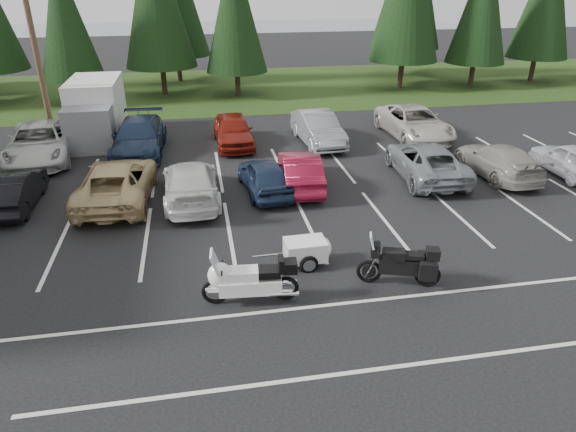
{
  "coord_description": "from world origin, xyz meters",
  "views": [
    {
      "loc": [
        -2.99,
        -14.16,
        7.89
      ],
      "look_at": [
        -0.5,
        -0.5,
        1.21
      ],
      "focal_mm": 32.0,
      "sensor_mm": 36.0,
      "label": 1
    }
  ],
  "objects_px": {
    "car_near_6": "(426,161)",
    "car_far_1": "(139,137)",
    "cargo_trailer": "(305,252)",
    "car_near_2": "(117,182)",
    "car_near_5": "(300,170)",
    "touring_motorcycle": "(250,276)",
    "car_near_1": "(14,190)",
    "car_near_8": "(572,160)",
    "utility_pole": "(35,47)",
    "adventure_motorcycle": "(400,260)",
    "car_far_4": "(414,123)",
    "car_near_3": "(191,182)",
    "car_far_2": "(233,130)",
    "box_truck": "(94,112)",
    "car_far_3": "(318,128)",
    "car_far_0": "(40,143)",
    "car_near_4": "(265,176)"
  },
  "relations": [
    {
      "from": "car_near_6",
      "to": "car_far_1",
      "type": "xyz_separation_m",
      "value": [
        -11.97,
        5.28,
        0.08
      ]
    },
    {
      "from": "cargo_trailer",
      "to": "car_near_2",
      "type": "bearing_deg",
      "value": 133.99
    },
    {
      "from": "car_near_5",
      "to": "touring_motorcycle",
      "type": "height_order",
      "value": "touring_motorcycle"
    },
    {
      "from": "car_near_1",
      "to": "cargo_trailer",
      "type": "relative_size",
      "value": 2.36
    },
    {
      "from": "car_near_1",
      "to": "touring_motorcycle",
      "type": "bearing_deg",
      "value": 135.54
    },
    {
      "from": "car_near_8",
      "to": "car_far_1",
      "type": "relative_size",
      "value": 0.74
    },
    {
      "from": "utility_pole",
      "to": "car_far_1",
      "type": "distance_m",
      "value": 6.15
    },
    {
      "from": "touring_motorcycle",
      "to": "adventure_motorcycle",
      "type": "distance_m",
      "value": 4.09
    },
    {
      "from": "adventure_motorcycle",
      "to": "utility_pole",
      "type": "bearing_deg",
      "value": 147.22
    },
    {
      "from": "car_near_6",
      "to": "car_far_4",
      "type": "height_order",
      "value": "car_far_4"
    },
    {
      "from": "car_near_3",
      "to": "car_near_8",
      "type": "relative_size",
      "value": 1.21
    },
    {
      "from": "car_near_5",
      "to": "car_far_2",
      "type": "xyz_separation_m",
      "value": [
        -2.16,
        5.93,
        0.06
      ]
    },
    {
      "from": "utility_pole",
      "to": "car_near_3",
      "type": "xyz_separation_m",
      "value": [
        6.62,
        -8.0,
        -3.98
      ]
    },
    {
      "from": "car_near_1",
      "to": "car_near_2",
      "type": "height_order",
      "value": "car_near_2"
    },
    {
      "from": "car_near_8",
      "to": "car_far_4",
      "type": "bearing_deg",
      "value": -55.54
    },
    {
      "from": "car_near_6",
      "to": "cargo_trailer",
      "type": "bearing_deg",
      "value": 47.37
    },
    {
      "from": "box_truck",
      "to": "car_near_2",
      "type": "distance_m",
      "value": 8.3
    },
    {
      "from": "car_near_3",
      "to": "car_far_1",
      "type": "xyz_separation_m",
      "value": [
        -2.32,
        5.95,
        0.08
      ]
    },
    {
      "from": "utility_pole",
      "to": "car_near_8",
      "type": "bearing_deg",
      "value": -20.15
    },
    {
      "from": "car_near_3",
      "to": "touring_motorcycle",
      "type": "relative_size",
      "value": 1.77
    },
    {
      "from": "car_near_3",
      "to": "car_near_8",
      "type": "bearing_deg",
      "value": 177.87
    },
    {
      "from": "car_far_2",
      "to": "car_far_4",
      "type": "distance_m",
      "value": 9.32
    },
    {
      "from": "car_far_4",
      "to": "car_near_5",
      "type": "bearing_deg",
      "value": -143.86
    },
    {
      "from": "car_far_2",
      "to": "car_far_3",
      "type": "distance_m",
      "value": 4.21
    },
    {
      "from": "utility_pole",
      "to": "car_far_3",
      "type": "height_order",
      "value": "utility_pole"
    },
    {
      "from": "car_far_0",
      "to": "car_near_4",
      "type": "bearing_deg",
      "value": -35.86
    },
    {
      "from": "car_near_3",
      "to": "car_near_8",
      "type": "distance_m",
      "value": 15.78
    },
    {
      "from": "adventure_motorcycle",
      "to": "car_far_4",
      "type": "bearing_deg",
      "value": 83.59
    },
    {
      "from": "car_near_3",
      "to": "car_near_5",
      "type": "relative_size",
      "value": 1.16
    },
    {
      "from": "car_far_1",
      "to": "car_near_6",
      "type": "bearing_deg",
      "value": -21.59
    },
    {
      "from": "car_near_2",
      "to": "car_far_0",
      "type": "xyz_separation_m",
      "value": [
        -3.97,
        5.43,
        0.06
      ]
    },
    {
      "from": "car_near_1",
      "to": "car_far_0",
      "type": "relative_size",
      "value": 0.7
    },
    {
      "from": "cargo_trailer",
      "to": "car_near_8",
      "type": "bearing_deg",
      "value": 20.54
    },
    {
      "from": "car_far_4",
      "to": "car_near_2",
      "type": "bearing_deg",
      "value": -159.91
    },
    {
      "from": "cargo_trailer",
      "to": "adventure_motorcycle",
      "type": "distance_m",
      "value": 2.77
    },
    {
      "from": "car_near_6",
      "to": "car_near_8",
      "type": "relative_size",
      "value": 1.27
    },
    {
      "from": "utility_pole",
      "to": "touring_motorcycle",
      "type": "bearing_deg",
      "value": -61.7
    },
    {
      "from": "utility_pole",
      "to": "touring_motorcycle",
      "type": "relative_size",
      "value": 3.21
    },
    {
      "from": "car_far_1",
      "to": "car_far_2",
      "type": "distance_m",
      "value": 4.48
    },
    {
      "from": "car_near_6",
      "to": "car_far_1",
      "type": "bearing_deg",
      "value": -19.64
    },
    {
      "from": "car_far_0",
      "to": "cargo_trailer",
      "type": "relative_size",
      "value": 3.38
    },
    {
      "from": "car_far_4",
      "to": "car_near_8",
      "type": "bearing_deg",
      "value": -57.62
    },
    {
      "from": "car_far_2",
      "to": "car_far_3",
      "type": "relative_size",
      "value": 0.95
    },
    {
      "from": "car_near_3",
      "to": "car_far_1",
      "type": "distance_m",
      "value": 6.39
    },
    {
      "from": "adventure_motorcycle",
      "to": "touring_motorcycle",
      "type": "bearing_deg",
      "value": -160.83
    },
    {
      "from": "car_far_0",
      "to": "car_near_6",
      "type": "bearing_deg",
      "value": -23.07
    },
    {
      "from": "car_near_3",
      "to": "car_far_4",
      "type": "bearing_deg",
      "value": -153.04
    },
    {
      "from": "touring_motorcycle",
      "to": "car_far_3",
      "type": "bearing_deg",
      "value": 74.37
    },
    {
      "from": "car_far_2",
      "to": "adventure_motorcycle",
      "type": "bearing_deg",
      "value": -76.67
    },
    {
      "from": "car_near_1",
      "to": "touring_motorcycle",
      "type": "relative_size",
      "value": 1.46
    }
  ]
}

